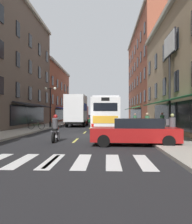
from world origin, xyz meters
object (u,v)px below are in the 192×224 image
(box_truck, at_px, (77,111))
(pedestrian_mid, at_px, (147,123))
(sedan_near, at_px, (86,119))
(motorcycle_rider, at_px, (56,130))
(street_lamp_twin, at_px, (50,105))
(billboard_sign, at_px, (170,56))
(pedestrian_near, at_px, (172,127))
(pedestrian_far, at_px, (162,122))
(sedan_mid, at_px, (136,132))
(transit_bus, at_px, (107,113))
(pedestrian_rear, at_px, (135,121))
(bicycle_near, at_px, (36,126))

(box_truck, relative_size, pedestrian_mid, 4.19)
(sedan_near, height_order, motorcycle_rider, motorcycle_rider)
(pedestrian_mid, relative_size, street_lamp_twin, 0.35)
(billboard_sign, xyz_separation_m, box_truck, (-8.97, 11.87, -4.32))
(billboard_sign, distance_m, street_lamp_twin, 15.10)
(pedestrian_near, height_order, pedestrian_far, pedestrian_far)
(street_lamp_twin, bearing_deg, sedan_mid, -61.38)
(billboard_sign, distance_m, pedestrian_far, 5.46)
(street_lamp_twin, bearing_deg, pedestrian_mid, -44.59)
(transit_bus, height_order, pedestrian_rear, transit_bus)
(sedan_mid, height_order, pedestrian_far, pedestrian_far)
(motorcycle_rider, xyz_separation_m, pedestrian_near, (6.83, -0.65, 0.26))
(sedan_near, relative_size, pedestrian_rear, 2.72)
(sedan_near, bearing_deg, billboard_sign, -69.70)
(motorcycle_rider, bearing_deg, street_lamp_twin, 104.77)
(pedestrian_near, height_order, pedestrian_mid, pedestrian_mid)
(bicycle_near, bearing_deg, sedan_mid, -50.99)
(billboard_sign, xyz_separation_m, street_lamp_twin, (-11.80, 8.72, -3.58))
(sedan_near, distance_m, pedestrian_rear, 18.67)
(sedan_mid, bearing_deg, pedestrian_near, 21.37)
(sedan_near, bearing_deg, motorcycle_rider, -88.71)
(sedan_mid, relative_size, bicycle_near, 2.76)
(sedan_near, xyz_separation_m, motorcycle_rider, (0.65, -28.86, -0.03))
(motorcycle_rider, relative_size, pedestrian_mid, 1.27)
(billboard_sign, xyz_separation_m, transit_bus, (-5.06, 6.60, -4.63))
(pedestrian_far, relative_size, pedestrian_rear, 1.06)
(pedestrian_near, bearing_deg, pedestrian_mid, -141.45)
(pedestrian_far, distance_m, street_lamp_twin, 13.92)
(pedestrian_far, xyz_separation_m, street_lamp_twin, (-11.41, 7.78, 1.78))
(transit_bus, xyz_separation_m, pedestrian_rear, (3.06, -0.07, -0.79))
(transit_bus, height_order, bicycle_near, transit_bus)
(pedestrian_far, xyz_separation_m, pedestrian_rear, (-1.62, 5.59, -0.05))
(transit_bus, relative_size, motorcycle_rider, 5.54)
(sedan_near, distance_m, bicycle_near, 19.99)
(box_truck, xyz_separation_m, pedestrian_rear, (6.97, -5.34, -1.10))
(transit_bus, bearing_deg, street_lamp_twin, 162.54)
(sedan_mid, bearing_deg, street_lamp_twin, 118.62)
(pedestrian_mid, relative_size, pedestrian_rear, 1.03)
(bicycle_near, bearing_deg, street_lamp_twin, 85.83)
(pedestrian_near, bearing_deg, pedestrian_far, -157.42)
(transit_bus, distance_m, sedan_near, 17.73)
(box_truck, height_order, bicycle_near, box_truck)
(sedan_mid, distance_m, pedestrian_mid, 5.71)
(pedestrian_near, xyz_separation_m, pedestrian_rear, (-0.64, 12.14, -0.02))
(sedan_near, relative_size, pedestrian_near, 2.73)
(box_truck, relative_size, bicycle_near, 3.99)
(sedan_near, xyz_separation_m, pedestrian_near, (7.48, -29.51, 0.23))
(billboard_sign, distance_m, pedestrian_near, 7.90)
(pedestrian_rear, bearing_deg, box_truck, 58.88)
(sedan_mid, relative_size, motorcycle_rider, 2.28)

